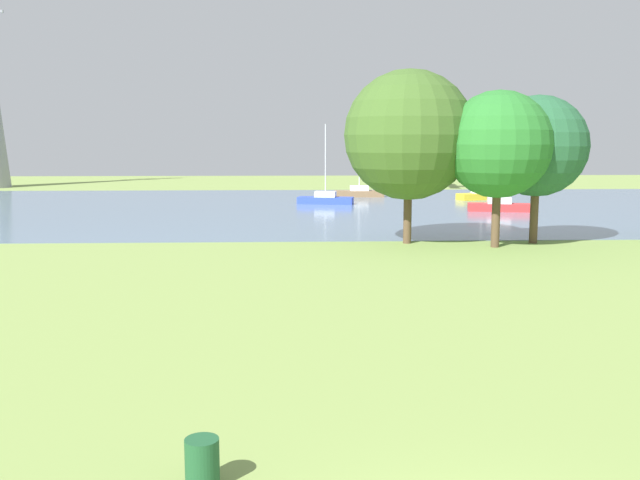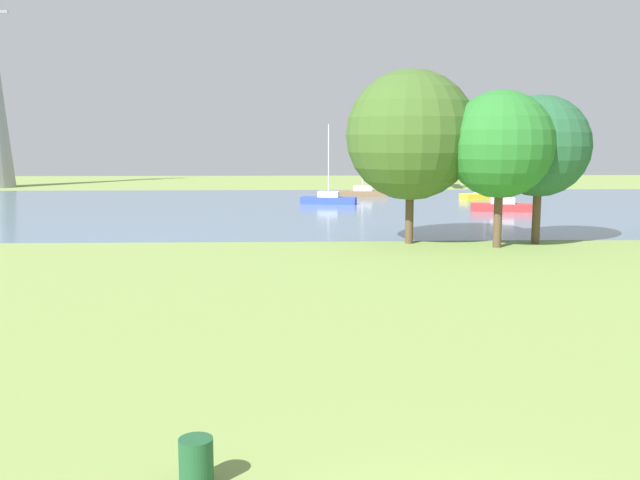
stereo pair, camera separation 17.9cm
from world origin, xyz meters
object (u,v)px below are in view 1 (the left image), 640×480
Objects in this scene: tree_mid_shore at (409,135)px; tree_east_far at (498,145)px; litter_bin at (202,463)px; sailboat_blue at (325,199)px; sailboat_red at (499,205)px; sailboat_yellow at (482,195)px; sailboat_brown at (359,192)px; tree_east_near at (537,146)px.

tree_mid_shore is 1.15× the size of tree_east_far.
litter_bin is 0.12× the size of sailboat_blue.
tree_mid_shore is at bearing -121.08° from sailboat_red.
sailboat_yellow is 30.21m from tree_mid_shore.
sailboat_yellow reaches higher than sailboat_brown.
tree_mid_shore reaches higher than tree_east_far.
tree_east_far is (12.15, 25.04, 4.93)m from litter_bin.
sailboat_yellow is at bearing 81.54° from sailboat_red.
tree_mid_shore is 1.17× the size of tree_east_near.
sailboat_red is 1.08× the size of sailboat_blue.
tree_east_near is at bearing -66.91° from sailboat_blue.
sailboat_blue is 0.85× the size of tree_east_far.
sailboat_red is at bearing 58.92° from tree_mid_shore.
sailboat_brown is (-9.60, 14.44, -0.00)m from sailboat_red.
litter_bin is at bearing -109.78° from sailboat_yellow.
sailboat_brown is at bearing 101.57° from tree_east_near.
sailboat_yellow is 30.22m from tree_east_far.
tree_mid_shore is 6.89m from tree_east_near.
litter_bin is 50.33m from sailboat_blue.
tree_east_far is 2.83m from tree_east_near.
tree_east_far is at bearing 64.12° from litter_bin.
tree_east_near is at bearing 28.25° from tree_east_far.
litter_bin is at bearing -98.11° from sailboat_brown.
sailboat_red is (-1.59, -10.69, -0.00)m from sailboat_yellow.
litter_bin is 0.11× the size of sailboat_brown.
tree_east_near reaches higher than sailboat_yellow.
sailboat_brown is at bearing 63.96° from sailboat_blue.
sailboat_brown is 0.94× the size of tree_east_near.
tree_east_far reaches higher than litter_bin.
tree_east_far is at bearing -107.29° from sailboat_red.
sailboat_yellow is at bearing 70.22° from litter_bin.
litter_bin is at bearing -106.29° from tree_mid_shore.
sailboat_red is at bearing 72.71° from tree_east_far.
sailboat_red is 17.84m from tree_east_near.
sailboat_brown is at bearing 161.48° from sailboat_yellow.
tree_mid_shore is at bearing -113.04° from sailboat_yellow.
tree_mid_shore reaches higher than sailboat_brown.
tree_mid_shore is at bearing 178.08° from tree_east_near.
sailboat_blue is (-13.31, 6.85, -0.01)m from sailboat_red.
sailboat_red is 17.34m from sailboat_brown.
tree_east_far is (7.63, -25.09, 4.87)m from sailboat_blue.
litter_bin is 46.80m from sailboat_red.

